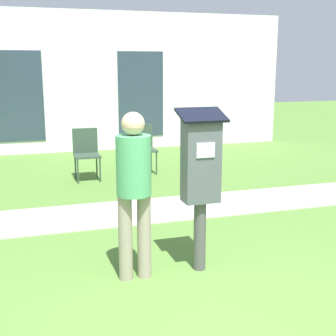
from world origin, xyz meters
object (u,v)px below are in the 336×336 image
person_standing (134,183)px  outdoor_chair_left (86,150)px  outdoor_chair_middle (143,145)px  parking_meter (201,169)px

person_standing → outdoor_chair_left: (0.09, 4.11, -0.40)m
person_standing → outdoor_chair_middle: person_standing is taller
parking_meter → person_standing: parking_meter is taller
parking_meter → outdoor_chair_middle: parking_meter is taller
parking_meter → outdoor_chair_left: parking_meter is taller
outdoor_chair_left → outdoor_chair_middle: size_ratio=1.00×
parking_meter → outdoor_chair_left: 4.17m
parking_meter → person_standing: size_ratio=1.01×
outdoor_chair_left → parking_meter: bearing=-97.3°
parking_meter → person_standing: 0.66m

